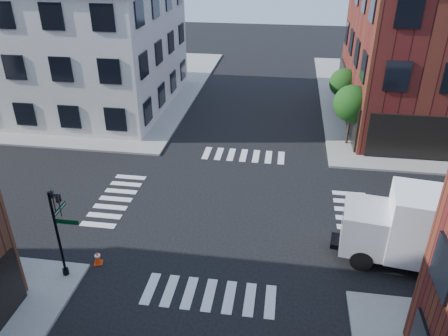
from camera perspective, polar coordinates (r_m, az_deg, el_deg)
ground at (r=25.54m, az=0.86°, el=-5.32°), size 120.00×120.00×0.00m
sidewalk_nw at (r=50.35m, az=-20.41°, el=10.27°), size 30.00×30.00×0.15m
building_nw at (r=43.88m, az=-22.23°, el=14.90°), size 22.00×16.00×11.00m
tree_near at (r=33.30m, az=16.44°, el=7.85°), size 2.69×2.69×4.49m
tree_far at (r=39.04m, az=15.45°, el=10.48°), size 2.43×2.43×4.07m
signal_pole at (r=20.61m, az=-20.77°, el=-6.96°), size 1.29×1.24×4.60m
box_truck at (r=22.57m, az=26.53°, el=-7.53°), size 8.84×3.74×3.90m
traffic_cone at (r=22.33m, az=-16.17°, el=-11.18°), size 0.48×0.48×0.71m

